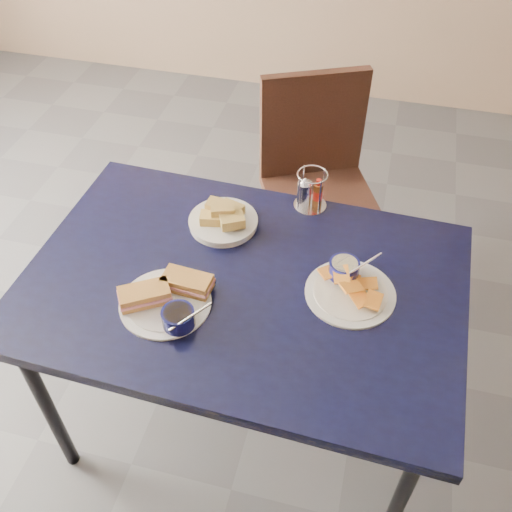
% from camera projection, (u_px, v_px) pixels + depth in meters
% --- Properties ---
extents(ground, '(6.00, 6.00, 0.00)m').
position_uv_depth(ground, '(253.00, 412.00, 2.21)').
color(ground, '#4C4C51').
rests_on(ground, ground).
extents(dining_table, '(1.32, 0.90, 0.75)m').
position_uv_depth(dining_table, '(243.00, 294.00, 1.72)').
color(dining_table, black).
rests_on(dining_table, ground).
extents(chair_far, '(0.58, 0.58, 0.93)m').
position_uv_depth(chair_far, '(325.00, 172.00, 2.40)').
color(chair_far, black).
rests_on(chair_far, ground).
extents(sandwich_plate, '(0.30, 0.26, 0.12)m').
position_uv_depth(sandwich_plate, '(168.00, 299.00, 1.59)').
color(sandwich_plate, white).
rests_on(sandwich_plate, dining_table).
extents(plantain_plate, '(0.26, 0.26, 0.12)m').
position_uv_depth(plantain_plate, '(348.00, 283.00, 1.64)').
color(plantain_plate, white).
rests_on(plantain_plate, dining_table).
extents(bread_basket, '(0.22, 0.22, 0.08)m').
position_uv_depth(bread_basket, '(223.00, 219.00, 1.83)').
color(bread_basket, white).
rests_on(bread_basket, dining_table).
extents(condiment_caddy, '(0.11, 0.11, 0.14)m').
position_uv_depth(condiment_caddy, '(310.00, 192.00, 1.88)').
color(condiment_caddy, silver).
rests_on(condiment_caddy, dining_table).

